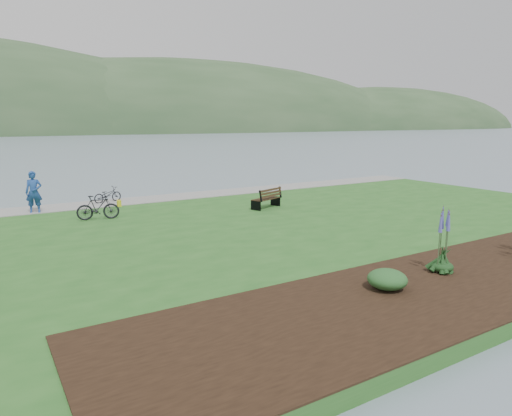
{
  "coord_description": "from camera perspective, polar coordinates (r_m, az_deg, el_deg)",
  "views": [
    {
      "loc": [
        -9.82,
        -16.84,
        4.58
      ],
      "look_at": [
        -0.84,
        -2.2,
        1.3
      ],
      "focal_mm": 32.0,
      "sensor_mm": 36.0,
      "label": 1
    }
  ],
  "objects": [
    {
      "name": "bicycle_a",
      "position": [
        24.99,
        -18.07,
        1.58
      ],
      "size": [
        0.96,
        1.63,
        0.81
      ],
      "primitive_type": "imported",
      "rotation": [
        0.0,
        0.0,
        1.87
      ],
      "color": "black",
      "rests_on": "lawn"
    },
    {
      "name": "shrub_0",
      "position": [
        12.01,
        16.09,
        -8.55
      ],
      "size": [
        0.99,
        0.99,
        0.5
      ],
      "primitive_type": "ellipsoid",
      "color": "#1E4C21",
      "rests_on": "garden_bed"
    },
    {
      "name": "pannier",
      "position": [
        23.69,
        -16.75,
        0.57
      ],
      "size": [
        0.22,
        0.31,
        0.31
      ],
      "primitive_type": "cube",
      "rotation": [
        0.0,
        0.0,
        -0.13
      ],
      "color": "gold",
      "rests_on": "lawn"
    },
    {
      "name": "lawn",
      "position": [
        18.33,
        1.9,
        -3.02
      ],
      "size": [
        34.0,
        20.0,
        0.4
      ],
      "primitive_type": "cube",
      "color": "#23571E",
      "rests_on": "ground"
    },
    {
      "name": "person",
      "position": [
        23.24,
        -26.06,
        2.2
      ],
      "size": [
        0.95,
        0.76,
        2.28
      ],
      "primitive_type": "imported",
      "rotation": [
        0.0,
        0.0,
        -0.26
      ],
      "color": "navy",
      "rests_on": "lawn"
    },
    {
      "name": "bicycle_b",
      "position": [
        20.72,
        -19.16,
        0.06
      ],
      "size": [
        0.87,
        1.82,
        1.06
      ],
      "primitive_type": "imported",
      "rotation": [
        0.0,
        0.0,
        1.36
      ],
      "color": "black",
      "rests_on": "lawn"
    },
    {
      "name": "echium_4",
      "position": [
        13.64,
        22.44,
        -3.79
      ],
      "size": [
        0.62,
        0.62,
        2.2
      ],
      "color": "black",
      "rests_on": "garden_bed"
    },
    {
      "name": "far_hillside",
      "position": [
        189.26,
        -22.75,
        8.61
      ],
      "size": [
        580.0,
        80.0,
        38.0
      ],
      "primitive_type": null,
      "color": "#2D4A2A",
      "rests_on": "ground"
    },
    {
      "name": "garden_bed",
      "position": [
        15.21,
        28.64,
        -6.43
      ],
      "size": [
        24.0,
        4.4,
        0.04
      ],
      "primitive_type": "cube",
      "color": "black",
      "rests_on": "lawn"
    },
    {
      "name": "shoreline_path",
      "position": [
        26.03,
        -8.96,
        1.47
      ],
      "size": [
        34.0,
        2.2,
        0.03
      ],
      "primitive_type": "cube",
      "color": "gray",
      "rests_on": "lawn"
    },
    {
      "name": "ground",
      "position": [
        20.03,
        -1.26,
        -2.41
      ],
      "size": [
        600.0,
        600.0,
        0.0
      ],
      "primitive_type": "plane",
      "color": "slate",
      "rests_on": "ground"
    },
    {
      "name": "park_bench",
      "position": [
        22.16,
        1.47,
        1.27
      ],
      "size": [
        1.77,
        1.19,
        1.02
      ],
      "rotation": [
        0.0,
        0.0,
        0.35
      ],
      "color": "black",
      "rests_on": "lawn"
    }
  ]
}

